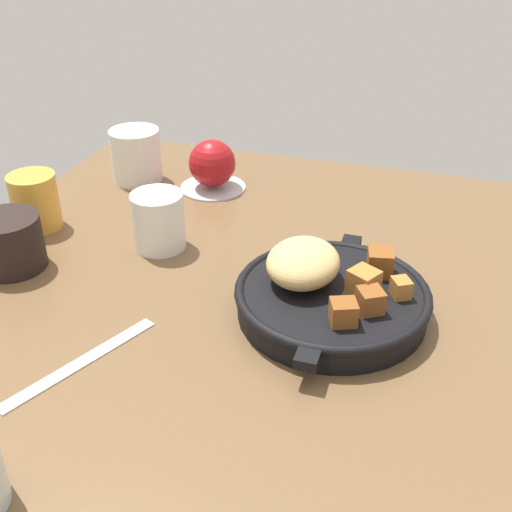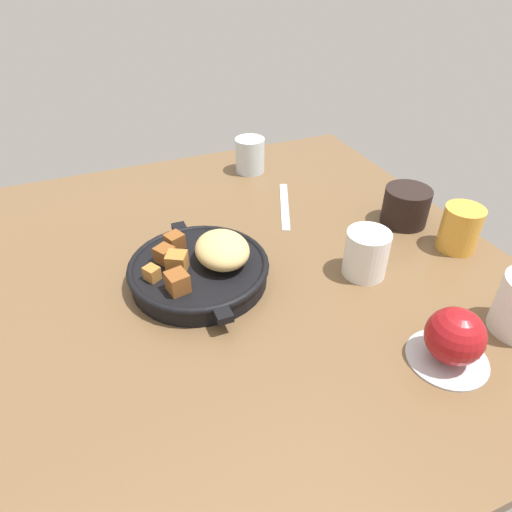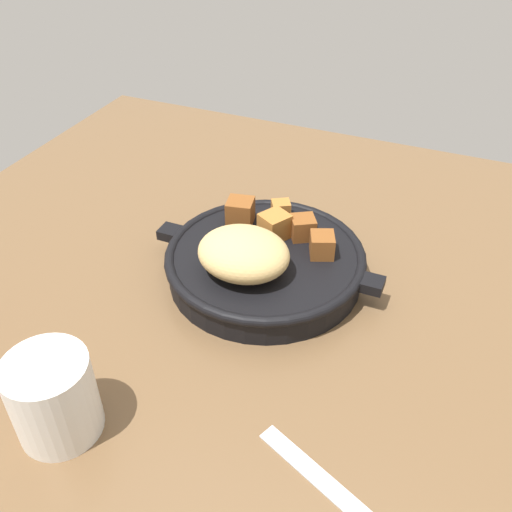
{
  "view_description": "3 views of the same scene",
  "coord_description": "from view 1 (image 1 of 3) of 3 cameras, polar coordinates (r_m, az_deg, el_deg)",
  "views": [
    {
      "loc": [
        -59.95,
        -16.26,
        44.45
      ],
      "look_at": [
        3.54,
        3.85,
        4.76
      ],
      "focal_mm": 44.34,
      "sensor_mm": 36.0,
      "label": 1
    },
    {
      "loc": [
        58.59,
        -19.88,
        47.68
      ],
      "look_at": [
        3.69,
        2.74,
        4.24
      ],
      "focal_mm": 31.73,
      "sensor_mm": 36.0,
      "label": 2
    },
    {
      "loc": [
        -17.94,
        41.58,
        42.54
      ],
      "look_at": [
        0.39,
        -1.92,
        6.34
      ],
      "focal_mm": 39.9,
      "sensor_mm": 36.0,
      "label": 3
    }
  ],
  "objects": [
    {
      "name": "saucer_plate",
      "position": [
        1.07,
        -3.9,
        6.28
      ],
      "size": [
        10.95,
        10.95,
        0.6
      ],
      "primitive_type": "cylinder",
      "color": "#B7BABF",
      "rests_on": "ground_plane"
    },
    {
      "name": "red_apple",
      "position": [
        1.05,
        -3.98,
        8.35
      ],
      "size": [
        7.74,
        7.74,
        7.74
      ],
      "primitive_type": "sphere",
      "color": "maroon",
      "rests_on": "saucer_plate"
    },
    {
      "name": "white_creamer_pitcher",
      "position": [
        0.88,
        -8.8,
        3.15
      ],
      "size": [
        7.25,
        7.25,
        8.03
      ],
      "primitive_type": "cylinder",
      "color": "white",
      "rests_on": "ground_plane"
    },
    {
      "name": "butter_knife",
      "position": [
        0.71,
        -15.5,
        -9.2
      ],
      "size": [
        18.35,
        9.17,
        0.36
      ],
      "primitive_type": "cube",
      "rotation": [
        0.0,
        0.0,
        -0.41
      ],
      "color": "silver",
      "rests_on": "ground_plane"
    },
    {
      "name": "cast_iron_skillet",
      "position": [
        0.75,
        6.6,
        -3.35
      ],
      "size": [
        27.33,
        23.03,
        8.21
      ],
      "color": "black",
      "rests_on": "ground_plane"
    },
    {
      "name": "ground_plane",
      "position": [
        0.77,
        1.94,
        -5.54
      ],
      "size": [
        95.51,
        93.94,
        2.4
      ],
      "primitive_type": "cube",
      "color": "brown"
    },
    {
      "name": "ceramic_mug_white",
      "position": [
        1.1,
        -10.77,
        8.89
      ],
      "size": [
        8.35,
        8.35,
        8.9
      ],
      "primitive_type": "cylinder",
      "color": "silver",
      "rests_on": "ground_plane"
    },
    {
      "name": "juice_glass_amber",
      "position": [
        0.98,
        -19.3,
        4.67
      ],
      "size": [
        6.9,
        6.9,
        8.23
      ],
      "primitive_type": "cylinder",
      "color": "gold",
      "rests_on": "ground_plane"
    },
    {
      "name": "coffee_mug_dark",
      "position": [
        0.89,
        -21.39,
        1.12
      ],
      "size": [
        8.87,
        8.87,
        7.24
      ],
      "primitive_type": "cylinder",
      "color": "black",
      "rests_on": "ground_plane"
    }
  ]
}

